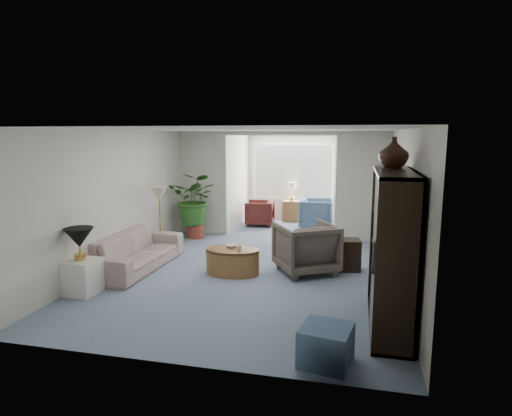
% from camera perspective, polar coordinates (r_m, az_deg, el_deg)
% --- Properties ---
extents(floor, '(6.00, 6.00, 0.00)m').
position_cam_1_polar(floor, '(7.60, -1.04, -8.95)').
color(floor, gray).
rests_on(floor, ground).
extents(sunroom_floor, '(2.60, 2.60, 0.00)m').
position_cam_1_polar(sunroom_floor, '(11.48, 3.98, -2.58)').
color(sunroom_floor, gray).
rests_on(sunroom_floor, ground).
extents(back_pier_left, '(1.20, 0.12, 2.50)m').
position_cam_1_polar(back_pier_left, '(10.70, -7.01, 3.27)').
color(back_pier_left, beige).
rests_on(back_pier_left, ground).
extents(back_pier_right, '(1.20, 0.12, 2.50)m').
position_cam_1_polar(back_pier_right, '(10.05, 13.81, 2.65)').
color(back_pier_right, beige).
rests_on(back_pier_right, ground).
extents(back_header, '(2.60, 0.12, 0.10)m').
position_cam_1_polar(back_header, '(10.14, 3.13, 9.77)').
color(back_header, beige).
rests_on(back_header, back_pier_left).
extents(window_pane, '(2.20, 0.02, 1.50)m').
position_cam_1_polar(window_pane, '(12.33, 4.87, 4.83)').
color(window_pane, white).
extents(window_blinds, '(2.20, 0.02, 1.50)m').
position_cam_1_polar(window_blinds, '(12.30, 4.85, 4.82)').
color(window_blinds, white).
extents(framed_picture, '(0.04, 0.50, 0.40)m').
position_cam_1_polar(framed_picture, '(6.95, 18.80, 3.17)').
color(framed_picture, '#BCB296').
extents(sofa, '(0.91, 2.24, 0.65)m').
position_cam_1_polar(sofa, '(8.24, -15.41, -5.45)').
color(sofa, beige).
rests_on(sofa, ground).
extents(end_table, '(0.49, 0.49, 0.53)m').
position_cam_1_polar(end_table, '(7.27, -21.90, -8.34)').
color(end_table, white).
rests_on(end_table, ground).
extents(table_lamp, '(0.44, 0.44, 0.30)m').
position_cam_1_polar(table_lamp, '(7.11, -22.21, -3.62)').
color(table_lamp, black).
rests_on(table_lamp, end_table).
extents(floor_lamp, '(0.36, 0.36, 0.28)m').
position_cam_1_polar(floor_lamp, '(8.97, -12.61, 1.90)').
color(floor_lamp, beige).
rests_on(floor_lamp, ground).
extents(coffee_table, '(1.19, 1.19, 0.45)m').
position_cam_1_polar(coffee_table, '(7.68, -3.10, -6.99)').
color(coffee_table, brown).
rests_on(coffee_table, ground).
extents(coffee_bowl, '(0.25, 0.25, 0.05)m').
position_cam_1_polar(coffee_bowl, '(7.72, -3.27, -4.99)').
color(coffee_bowl, silver).
rests_on(coffee_bowl, coffee_table).
extents(coffee_cup, '(0.13, 0.13, 0.09)m').
position_cam_1_polar(coffee_cup, '(7.47, -2.23, -5.29)').
color(coffee_cup, silver).
rests_on(coffee_cup, coffee_table).
extents(wingback_chair, '(1.32, 1.33, 0.89)m').
position_cam_1_polar(wingback_chair, '(7.74, 6.55, -5.21)').
color(wingback_chair, '#595046').
rests_on(wingback_chair, ground).
extents(side_table_dark, '(0.53, 0.46, 0.56)m').
position_cam_1_polar(side_table_dark, '(8.03, 11.77, -6.02)').
color(side_table_dark, black).
rests_on(side_table_dark, ground).
extents(entertainment_cabinet, '(0.48, 1.79, 1.99)m').
position_cam_1_polar(entertainment_cabinet, '(5.71, 17.41, -5.29)').
color(entertainment_cabinet, black).
rests_on(entertainment_cabinet, ground).
extents(cabinet_urn, '(0.39, 0.39, 0.40)m').
position_cam_1_polar(cabinet_urn, '(6.03, 17.64, 6.97)').
color(cabinet_urn, black).
rests_on(cabinet_urn, entertainment_cabinet).
extents(ottoman, '(0.60, 0.60, 0.41)m').
position_cam_1_polar(ottoman, '(4.90, 9.17, -17.36)').
color(ottoman, slate).
rests_on(ottoman, ground).
extents(plant_pot, '(0.40, 0.40, 0.32)m').
position_cam_1_polar(plant_pot, '(10.42, -7.95, -3.01)').
color(plant_pot, brown).
rests_on(plant_pot, ground).
extents(house_plant, '(1.11, 0.96, 1.23)m').
position_cam_1_polar(house_plant, '(10.27, -8.05, 1.22)').
color(house_plant, '#2B6021').
rests_on(house_plant, plant_pot).
extents(sunroom_chair_blue, '(0.92, 0.89, 0.77)m').
position_cam_1_polar(sunroom_chair_blue, '(11.45, 7.83, -0.71)').
color(sunroom_chair_blue, slate).
rests_on(sunroom_chair_blue, ground).
extents(sunroom_chair_maroon, '(0.80, 0.78, 0.67)m').
position_cam_1_polar(sunroom_chair_maroon, '(11.68, 0.48, -0.65)').
color(sunroom_chair_maroon, '#5A241F').
rests_on(sunroom_chair_maroon, ground).
extents(sunroom_table, '(0.51, 0.41, 0.59)m').
position_cam_1_polar(sunroom_table, '(12.28, 4.67, -0.39)').
color(sunroom_table, brown).
rests_on(sunroom_table, ground).
extents(shelf_clutter, '(0.30, 1.11, 1.06)m').
position_cam_1_polar(shelf_clutter, '(5.63, 16.99, -4.46)').
color(shelf_clutter, '#52504D').
rests_on(shelf_clutter, entertainment_cabinet).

